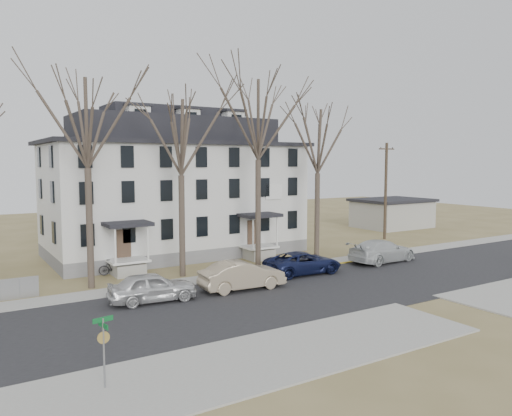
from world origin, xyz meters
TOP-DOWN VIEW (x-y plane):
  - ground at (0.00, 0.00)m, footprint 120.00×120.00m
  - main_road at (0.00, 2.00)m, footprint 120.00×10.00m
  - far_sidewalk at (0.00, 8.00)m, footprint 120.00×2.00m
  - near_sidewalk_left at (-8.00, -5.00)m, footprint 20.00×5.00m
  - yellow_curb at (5.00, 7.10)m, footprint 14.00×0.25m
  - boarding_house at (-2.00, 17.95)m, footprint 20.80×12.36m
  - distant_building at (26.00, 20.00)m, footprint 8.50×6.50m
  - tree_far_left at (-11.00, 9.80)m, footprint 8.40×8.40m
  - tree_mid_left at (-5.00, 9.80)m, footprint 7.80×7.80m
  - tree_center at (1.00, 9.80)m, footprint 9.00×9.00m
  - tree_mid_right at (6.50, 9.80)m, footprint 7.80×7.80m
  - utility_pole_far at (18.50, 14.00)m, footprint 2.00×0.28m
  - car_silver at (-8.94, 4.85)m, footprint 4.93×2.36m
  - car_tan at (-3.44, 4.55)m, footprint 5.28×2.13m
  - car_navy at (2.22, 5.97)m, footprint 5.57×2.83m
  - car_white at (9.73, 5.94)m, footprint 6.04×2.82m
  - bicycle_left at (-7.82, 12.26)m, footprint 1.77×1.06m
  - bicycle_right at (-8.97, 12.37)m, footprint 1.88×0.94m
  - street_sign at (-14.03, -4.33)m, footprint 0.71×0.71m

SIDE VIEW (x-z plane):
  - ground at x=0.00m, z-range 0.00..0.00m
  - main_road at x=0.00m, z-range -0.02..0.02m
  - far_sidewalk at x=0.00m, z-range -0.04..0.04m
  - near_sidewalk_left at x=-8.00m, z-range -0.04..0.04m
  - yellow_curb at x=5.00m, z-range -0.03..0.03m
  - bicycle_left at x=-7.82m, z-range 0.00..0.88m
  - bicycle_right at x=-8.97m, z-range 0.00..1.09m
  - car_navy at x=2.22m, z-range 0.00..1.51m
  - car_silver at x=-8.94m, z-range 0.00..1.62m
  - car_white at x=9.73m, z-range 0.00..1.71m
  - car_tan at x=-3.44m, z-range 0.00..1.71m
  - street_sign at x=-14.03m, z-range 0.42..2.93m
  - distant_building at x=26.00m, z-range 0.00..3.35m
  - utility_pole_far at x=18.50m, z-range 0.15..9.65m
  - boarding_house at x=-2.00m, z-range -0.65..11.40m
  - tree_mid_left at x=-5.00m, z-range 3.23..15.97m
  - tree_mid_right at x=6.50m, z-range 3.23..15.97m
  - tree_far_left at x=-11.00m, z-range 3.48..17.20m
  - tree_center at x=1.00m, z-range 3.73..18.43m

